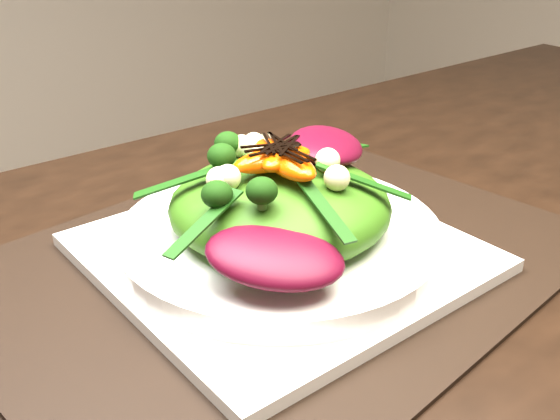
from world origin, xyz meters
TOP-DOWN VIEW (x-y plane):
  - dining_table at (0.00, 0.00)m, footprint 1.60×0.90m
  - placemat at (-0.17, 0.10)m, footprint 0.55×0.44m
  - plate_base at (-0.17, 0.10)m, footprint 0.29×0.29m
  - salad_bowl at (-0.17, 0.10)m, footprint 0.34×0.34m
  - lettuce_mound at (-0.17, 0.10)m, footprint 0.20×0.20m
  - radicchio_leaf at (-0.10, 0.12)m, footprint 0.12×0.11m
  - orange_segment at (-0.19, 0.12)m, footprint 0.07×0.06m
  - broccoli_floret at (-0.22, 0.13)m, footprint 0.04×0.04m
  - macadamia_nut at (-0.13, 0.06)m, footprint 0.03×0.03m
  - balsamic_drizzle at (-0.19, 0.12)m, footprint 0.04×0.03m

SIDE VIEW (x-z plane):
  - dining_table at x=0.00m, z-range 0.35..1.10m
  - placemat at x=-0.17m, z-range 0.75..0.75m
  - plate_base at x=-0.17m, z-range 0.75..0.77m
  - salad_bowl at x=-0.17m, z-range 0.77..0.79m
  - lettuce_mound at x=-0.17m, z-range 0.77..0.84m
  - radicchio_leaf at x=-0.10m, z-range 0.83..0.85m
  - macadamia_nut at x=-0.13m, z-range 0.83..0.85m
  - orange_segment at x=-0.19m, z-range 0.83..0.85m
  - broccoli_floret at x=-0.22m, z-range 0.83..0.86m
  - balsamic_drizzle at x=-0.19m, z-range 0.85..0.85m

